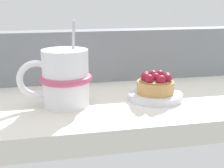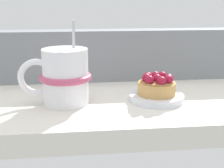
% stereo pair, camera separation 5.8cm
% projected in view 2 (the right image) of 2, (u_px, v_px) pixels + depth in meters
% --- Properties ---
extents(ground_plane, '(0.85, 0.33, 0.04)m').
position_uv_depth(ground_plane, '(133.00, 105.00, 0.63)').
color(ground_plane, silver).
extents(window_rail_back, '(0.83, 0.06, 0.11)m').
position_uv_depth(window_rail_back, '(123.00, 55.00, 0.74)').
color(window_rail_back, gray).
rests_on(window_rail_back, ground_plane).
extents(dessert_plate, '(0.10, 0.10, 0.01)m').
position_uv_depth(dessert_plate, '(156.00, 97.00, 0.60)').
color(dessert_plate, silver).
rests_on(dessert_plate, ground_plane).
extents(raspberry_tart, '(0.07, 0.07, 0.04)m').
position_uv_depth(raspberry_tart, '(157.00, 85.00, 0.59)').
color(raspberry_tart, tan).
rests_on(raspberry_tart, dessert_plate).
extents(coffee_mug, '(0.13, 0.09, 0.15)m').
position_uv_depth(coffee_mug, '(64.00, 77.00, 0.57)').
color(coffee_mug, white).
rests_on(coffee_mug, ground_plane).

